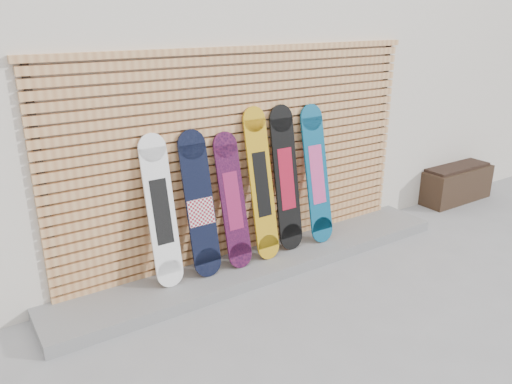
# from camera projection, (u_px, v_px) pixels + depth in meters

# --- Properties ---
(ground) EXTENTS (80.00, 80.00, 0.00)m
(ground) POSITION_uv_depth(u_px,v_px,m) (313.00, 290.00, 4.95)
(ground) COLOR gray
(ground) RESTS_ON ground
(building) EXTENTS (12.00, 5.00, 3.60)m
(building) POSITION_uv_depth(u_px,v_px,m) (192.00, 70.00, 7.35)
(building) COLOR beige
(building) RESTS_ON ground
(concrete_step) EXTENTS (4.60, 0.70, 0.12)m
(concrete_step) POSITION_uv_depth(u_px,v_px,m) (262.00, 262.00, 5.39)
(concrete_step) COLOR slate
(concrete_step) RESTS_ON ground
(slat_wall) EXTENTS (4.26, 0.08, 2.29)m
(slat_wall) POSITION_uv_depth(u_px,v_px,m) (247.00, 153.00, 5.23)
(slat_wall) COLOR tan
(slat_wall) RESTS_ON ground
(planter_box) EXTENTS (1.17, 0.49, 0.53)m
(planter_box) POSITION_uv_depth(u_px,v_px,m) (454.00, 183.00, 7.28)
(planter_box) COLOR black
(planter_box) RESTS_ON ground
(snowboard_0) EXTENTS (0.27, 0.31, 1.46)m
(snowboard_0) POSITION_uv_depth(u_px,v_px,m) (161.00, 212.00, 4.66)
(snowboard_0) COLOR white
(snowboard_0) RESTS_ON concrete_step
(snowboard_1) EXTENTS (0.29, 0.33, 1.44)m
(snowboard_1) POSITION_uv_depth(u_px,v_px,m) (200.00, 206.00, 4.86)
(snowboard_1) COLOR black
(snowboard_1) RESTS_ON concrete_step
(snowboard_2) EXTENTS (0.27, 0.36, 1.37)m
(snowboard_2) POSITION_uv_depth(u_px,v_px,m) (233.00, 201.00, 5.05)
(snowboard_2) COLOR black
(snowboard_2) RESTS_ON concrete_step
(snowboard_3) EXTENTS (0.26, 0.35, 1.59)m
(snowboard_3) POSITION_uv_depth(u_px,v_px,m) (261.00, 184.00, 5.19)
(snowboard_3) COLOR #C59215
(snowboard_3) RESTS_ON concrete_step
(snowboard_4) EXTENTS (0.29, 0.31, 1.58)m
(snowboard_4) POSITION_uv_depth(u_px,v_px,m) (286.00, 179.00, 5.39)
(snowboard_4) COLOR black
(snowboard_4) RESTS_ON concrete_step
(snowboard_5) EXTENTS (0.29, 0.35, 1.54)m
(snowboard_5) POSITION_uv_depth(u_px,v_px,m) (317.00, 174.00, 5.59)
(snowboard_5) COLOR navy
(snowboard_5) RESTS_ON concrete_step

